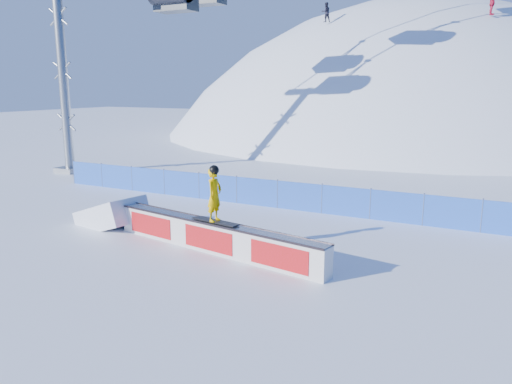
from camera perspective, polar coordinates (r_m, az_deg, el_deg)
The scene contains 7 objects.
ground at distance 18.13m, azimuth -6.44°, elevation -4.52°, with size 160.00×160.00×0.00m, color white.
snow_hill at distance 61.76m, azimuth 16.42°, elevation -10.46°, with size 64.00×64.00×64.00m.
safety_fence at distance 21.74m, azimuth 0.08°, elevation -0.00°, with size 22.05×0.05×1.30m.
rail_box at distance 15.83m, azimuth -4.85°, elevation -5.13°, with size 8.18×1.96×0.98m.
snow_ramp at distance 19.63m, azimuth -16.08°, elevation -3.63°, with size 2.47×1.64×0.92m, color white, non-canonical shape.
snowboarder at distance 15.43m, azimuth -4.77°, elevation -0.26°, with size 1.75×0.61×1.80m.
distant_skiers at distance 45.59m, azimuth 19.52°, elevation 19.22°, with size 20.87×6.22×7.40m.
Camera 1 is at (9.69, -14.42, 5.16)m, focal length 35.00 mm.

